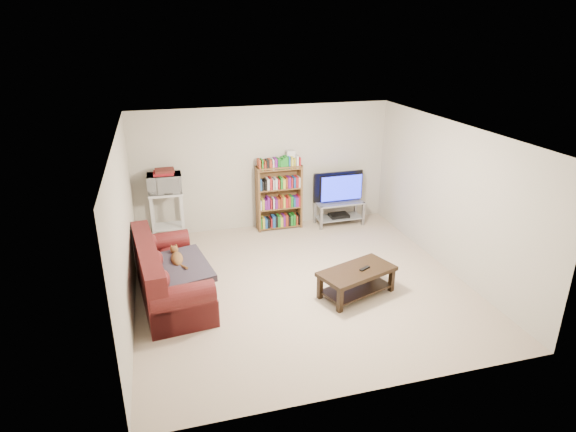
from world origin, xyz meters
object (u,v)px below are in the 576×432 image
object	(u,v)px
sofa	(167,279)
coffee_table	(357,277)
tv_stand	(339,209)
bookshelf	(279,196)

from	to	relation	value
sofa	coffee_table	distance (m)	2.80
coffee_table	tv_stand	xyz separation A→B (m)	(0.75, 2.68, 0.04)
sofa	tv_stand	bearing A→B (deg)	23.81
sofa	tv_stand	size ratio (longest dim) A/B	2.21
sofa	coffee_table	world-z (taller)	sofa
coffee_table	tv_stand	distance (m)	2.79
sofa	coffee_table	xyz separation A→B (m)	(2.72, -0.66, -0.02)
sofa	tv_stand	distance (m)	4.02
coffee_table	tv_stand	world-z (taller)	tv_stand
coffee_table	bookshelf	size ratio (longest dim) A/B	0.99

